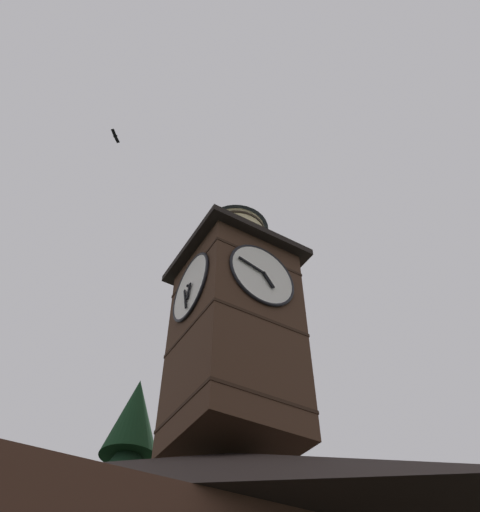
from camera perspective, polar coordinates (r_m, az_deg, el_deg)
clock_tower at (r=16.18m, az=-0.59°, el=-7.10°), size 3.92×3.92×9.81m
flying_bird_high at (r=23.68m, az=-13.98°, el=13.08°), size 0.59×0.61×0.11m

